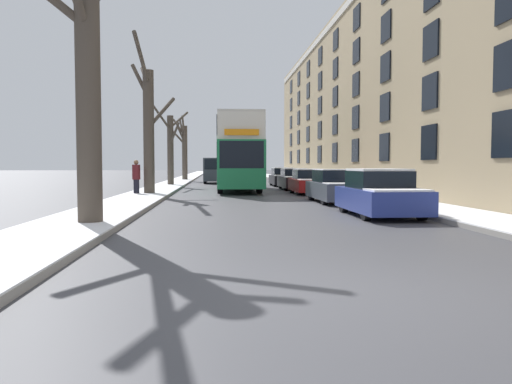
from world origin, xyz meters
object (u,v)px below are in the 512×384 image
at_px(bare_tree_left_0, 86,54).
at_px(bare_tree_left_2, 170,147).
at_px(parked_car_3, 294,180).
at_px(oncoming_van, 215,170).
at_px(parked_car_4, 283,177).
at_px(parked_car_0, 380,194).
at_px(pedestrian_left_sidewalk, 136,176).
at_px(bare_tree_left_1, 149,125).
at_px(parked_car_1, 336,187).
at_px(bare_tree_left_3, 184,148).
at_px(parked_car_2, 309,182).
at_px(double_decker_bus, 237,150).

relative_size(bare_tree_left_0, bare_tree_left_2, 1.47).
height_order(bare_tree_left_2, parked_car_3, bare_tree_left_2).
bearing_deg(parked_car_3, oncoming_van, 113.11).
bearing_deg(parked_car_4, parked_car_0, -90.00).
bearing_deg(oncoming_van, pedestrian_left_sidewalk, -101.79).
distance_m(bare_tree_left_1, parked_car_1, 10.45).
distance_m(bare_tree_left_1, bare_tree_left_3, 24.79).
xyz_separation_m(bare_tree_left_2, parked_car_4, (8.51, 0.25, -2.33)).
xyz_separation_m(bare_tree_left_2, pedestrian_left_sidewalk, (-0.63, -11.97, -1.96)).
relative_size(bare_tree_left_1, pedestrian_left_sidewalk, 4.15).
bearing_deg(parked_car_2, bare_tree_left_2, 129.09).
xyz_separation_m(bare_tree_left_0, parked_car_2, (8.30, 14.38, -3.70)).
height_order(bare_tree_left_0, bare_tree_left_2, bare_tree_left_0).
xyz_separation_m(bare_tree_left_0, bare_tree_left_2, (-0.21, 24.86, -1.36)).
distance_m(bare_tree_left_2, pedestrian_left_sidewalk, 12.15).
bearing_deg(oncoming_van, bare_tree_left_0, -95.57).
distance_m(double_decker_bus, parked_car_2, 6.00).
height_order(double_decker_bus, parked_car_4, double_decker_bus).
height_order(bare_tree_left_0, parked_car_1, bare_tree_left_0).
height_order(bare_tree_left_0, parked_car_0, bare_tree_left_0).
height_order(bare_tree_left_2, bare_tree_left_3, bare_tree_left_3).
bearing_deg(bare_tree_left_1, parked_car_2, 7.18).
xyz_separation_m(parked_car_2, oncoming_van, (-5.20, 17.38, 0.56)).
xyz_separation_m(parked_car_1, oncoming_van, (-5.20, 23.66, 0.54)).
distance_m(bare_tree_left_1, parked_car_0, 14.24).
height_order(bare_tree_left_2, double_decker_bus, bare_tree_left_2).
bearing_deg(parked_car_0, bare_tree_left_3, 103.18).
xyz_separation_m(double_decker_bus, parked_car_2, (3.77, -4.26, -1.89)).
distance_m(bare_tree_left_2, parked_car_3, 10.29).
height_order(parked_car_0, pedestrian_left_sidewalk, pedestrian_left_sidewalk).
bearing_deg(parked_car_1, parked_car_3, 90.00).
bearing_deg(bare_tree_left_2, parked_car_2, -50.91).
bearing_deg(parked_car_0, parked_car_1, 90.00).
bearing_deg(parked_car_2, bare_tree_left_0, -119.99).
xyz_separation_m(bare_tree_left_3, parked_car_4, (8.37, -12.98, -2.66)).
xyz_separation_m(double_decker_bus, parked_car_1, (3.77, -10.55, -1.87)).
relative_size(bare_tree_left_2, pedestrian_left_sidewalk, 3.43).
distance_m(parked_car_0, parked_car_3, 17.25).
distance_m(bare_tree_left_0, double_decker_bus, 19.27).
relative_size(bare_tree_left_1, parked_car_3, 1.74).
height_order(parked_car_0, parked_car_1, parked_car_0).
distance_m(bare_tree_left_2, parked_car_0, 24.20).
relative_size(bare_tree_left_1, double_decker_bus, 0.67).
relative_size(parked_car_2, parked_car_4, 0.93).
xyz_separation_m(bare_tree_left_1, parked_car_4, (8.55, 11.80, -3.01)).
distance_m(bare_tree_left_0, oncoming_van, 32.06).
height_order(parked_car_1, pedestrian_left_sidewalk, pedestrian_left_sidewalk).
relative_size(bare_tree_left_2, double_decker_bus, 0.55).
distance_m(parked_car_0, pedestrian_left_sidewalk, 13.98).
xyz_separation_m(double_decker_bus, parked_car_3, (3.77, 0.93, -1.88)).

